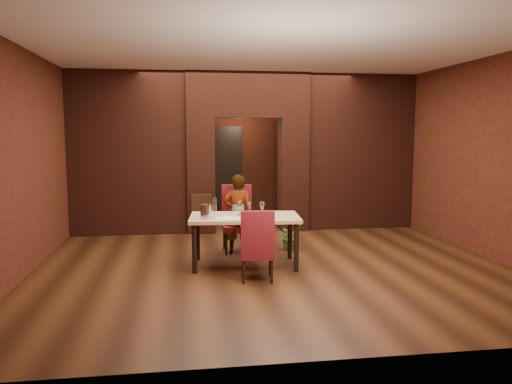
{
  "coord_description": "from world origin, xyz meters",
  "views": [
    {
      "loc": [
        -1.3,
        -8.06,
        2.0
      ],
      "look_at": [
        -0.12,
        0.0,
        1.03
      ],
      "focal_mm": 35.0,
      "sensor_mm": 36.0,
      "label": 1
    }
  ],
  "objects_px": {
    "wine_glass_a": "(240,208)",
    "wine_glass_b": "(249,208)",
    "wine_bucket": "(206,211)",
    "wine_glass_c": "(262,209)",
    "water_bottle": "(215,206)",
    "chair_near": "(257,245)",
    "person_seated": "(238,214)",
    "dining_table": "(245,241)",
    "potted_plant": "(290,236)",
    "chair_far": "(238,219)"
  },
  "relations": [
    {
      "from": "dining_table",
      "to": "chair_near",
      "type": "bearing_deg",
      "value": -79.19
    },
    {
      "from": "wine_glass_a",
      "to": "chair_near",
      "type": "bearing_deg",
      "value": -80.51
    },
    {
      "from": "wine_glass_b",
      "to": "wine_bucket",
      "type": "bearing_deg",
      "value": -158.33
    },
    {
      "from": "potted_plant",
      "to": "dining_table",
      "type": "bearing_deg",
      "value": -133.62
    },
    {
      "from": "person_seated",
      "to": "wine_glass_b",
      "type": "height_order",
      "value": "person_seated"
    },
    {
      "from": "wine_glass_a",
      "to": "wine_glass_b",
      "type": "bearing_deg",
      "value": 15.98
    },
    {
      "from": "dining_table",
      "to": "wine_glass_c",
      "type": "xyz_separation_m",
      "value": [
        0.25,
        -0.09,
        0.49
      ]
    },
    {
      "from": "dining_table",
      "to": "person_seated",
      "type": "bearing_deg",
      "value": 96.72
    },
    {
      "from": "wine_glass_c",
      "to": "person_seated",
      "type": "bearing_deg",
      "value": 107.65
    },
    {
      "from": "wine_glass_a",
      "to": "wine_glass_c",
      "type": "height_order",
      "value": "wine_glass_c"
    },
    {
      "from": "wine_bucket",
      "to": "wine_glass_b",
      "type": "bearing_deg",
      "value": 21.67
    },
    {
      "from": "chair_near",
      "to": "wine_bucket",
      "type": "distance_m",
      "value": 0.99
    },
    {
      "from": "wine_glass_c",
      "to": "water_bottle",
      "type": "height_order",
      "value": "water_bottle"
    },
    {
      "from": "wine_bucket",
      "to": "wine_glass_c",
      "type": "bearing_deg",
      "value": 2.73
    },
    {
      "from": "chair_near",
      "to": "wine_glass_c",
      "type": "relative_size",
      "value": 4.58
    },
    {
      "from": "wine_glass_c",
      "to": "potted_plant",
      "type": "relative_size",
      "value": 0.47
    },
    {
      "from": "chair_near",
      "to": "water_bottle",
      "type": "height_order",
      "value": "water_bottle"
    },
    {
      "from": "wine_bucket",
      "to": "chair_far",
      "type": "bearing_deg",
      "value": 60.53
    },
    {
      "from": "person_seated",
      "to": "wine_glass_b",
      "type": "relative_size",
      "value": 7.3
    },
    {
      "from": "wine_glass_a",
      "to": "wine_glass_c",
      "type": "bearing_deg",
      "value": -29.72
    },
    {
      "from": "person_seated",
      "to": "wine_glass_c",
      "type": "relative_size",
      "value": 6.17
    },
    {
      "from": "chair_far",
      "to": "water_bottle",
      "type": "distance_m",
      "value": 1.0
    },
    {
      "from": "chair_near",
      "to": "wine_bucket",
      "type": "relative_size",
      "value": 4.8
    },
    {
      "from": "chair_far",
      "to": "wine_glass_b",
      "type": "distance_m",
      "value": 0.81
    },
    {
      "from": "chair_far",
      "to": "wine_bucket",
      "type": "height_order",
      "value": "chair_far"
    },
    {
      "from": "chair_near",
      "to": "wine_glass_b",
      "type": "relative_size",
      "value": 5.42
    },
    {
      "from": "chair_far",
      "to": "wine_glass_c",
      "type": "distance_m",
      "value": 1.06
    },
    {
      "from": "dining_table",
      "to": "potted_plant",
      "type": "bearing_deg",
      "value": 51.48
    },
    {
      "from": "chair_far",
      "to": "potted_plant",
      "type": "height_order",
      "value": "chair_far"
    },
    {
      "from": "dining_table",
      "to": "wine_glass_a",
      "type": "xyz_separation_m",
      "value": [
        -0.07,
        0.09,
        0.49
      ]
    },
    {
      "from": "person_seated",
      "to": "dining_table",
      "type": "bearing_deg",
      "value": 98.7
    },
    {
      "from": "water_bottle",
      "to": "dining_table",
      "type": "bearing_deg",
      "value": -7.8
    },
    {
      "from": "chair_far",
      "to": "water_bottle",
      "type": "bearing_deg",
      "value": -117.25
    },
    {
      "from": "wine_bucket",
      "to": "water_bottle",
      "type": "relative_size",
      "value": 0.71
    },
    {
      "from": "wine_bucket",
      "to": "potted_plant",
      "type": "distance_m",
      "value": 1.94
    },
    {
      "from": "wine_glass_b",
      "to": "chair_far",
      "type": "bearing_deg",
      "value": 97.12
    },
    {
      "from": "person_seated",
      "to": "wine_glass_a",
      "type": "xyz_separation_m",
      "value": [
        -0.05,
        -0.68,
        0.2
      ]
    },
    {
      "from": "person_seated",
      "to": "wine_glass_b",
      "type": "xyz_separation_m",
      "value": [
        0.11,
        -0.63,
        0.19
      ]
    },
    {
      "from": "wine_glass_b",
      "to": "wine_bucket",
      "type": "distance_m",
      "value": 0.72
    },
    {
      "from": "wine_glass_a",
      "to": "wine_glass_c",
      "type": "xyz_separation_m",
      "value": [
        0.32,
        -0.18,
        0.0
      ]
    },
    {
      "from": "chair_far",
      "to": "water_bottle",
      "type": "relative_size",
      "value": 3.89
    },
    {
      "from": "wine_glass_a",
      "to": "person_seated",
      "type": "bearing_deg",
      "value": 86.19
    },
    {
      "from": "chair_far",
      "to": "wine_bucket",
      "type": "distance_m",
      "value": 1.21
    },
    {
      "from": "wine_glass_a",
      "to": "wine_bucket",
      "type": "xyz_separation_m",
      "value": [
        -0.52,
        -0.22,
        -0.0
      ]
    },
    {
      "from": "water_bottle",
      "to": "chair_near",
      "type": "bearing_deg",
      "value": -57.57
    },
    {
      "from": "dining_table",
      "to": "chair_far",
      "type": "distance_m",
      "value": 0.91
    },
    {
      "from": "person_seated",
      "to": "wine_glass_a",
      "type": "relative_size",
      "value": 6.37
    },
    {
      "from": "chair_far",
      "to": "person_seated",
      "type": "relative_size",
      "value": 0.85
    },
    {
      "from": "chair_near",
      "to": "person_seated",
      "type": "bearing_deg",
      "value": -79.87
    },
    {
      "from": "wine_glass_a",
      "to": "potted_plant",
      "type": "xyz_separation_m",
      "value": [
        0.97,
        0.85,
        -0.64
      ]
    }
  ]
}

